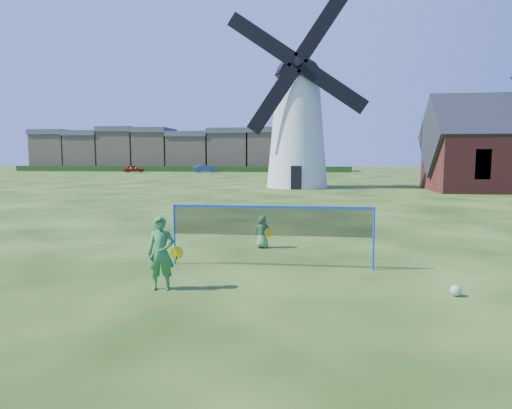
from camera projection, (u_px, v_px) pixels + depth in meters
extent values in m
plane|color=black|center=(246.00, 264.00, 11.31)|extent=(220.00, 220.00, 0.00)
ellipsoid|color=black|center=(298.00, 74.00, 38.10)|extent=(3.88, 3.88, 2.91)
cylinder|color=black|center=(298.00, 74.00, 38.10)|extent=(4.02, 4.02, 0.16)
cube|color=black|center=(296.00, 178.00, 36.46)|extent=(0.90, 0.11, 1.98)
cube|color=black|center=(297.00, 136.00, 36.62)|extent=(0.63, 0.11, 0.81)
cube|color=black|center=(297.00, 101.00, 36.73)|extent=(0.54, 0.11, 0.72)
cylinder|color=black|center=(298.00, 63.00, 36.18)|extent=(0.63, 1.08, 0.63)
cylinder|color=black|center=(299.00, 70.00, 40.23)|extent=(1.98, 0.11, 1.98)
cylinder|color=black|center=(299.00, 69.00, 39.78)|extent=(0.13, 1.62, 0.13)
cube|color=black|center=(322.00, 25.00, 35.41)|extent=(4.56, 0.09, 5.91)
cube|color=black|center=(262.00, 39.00, 36.09)|extent=(5.91, 0.09, 4.56)
cube|color=black|center=(274.00, 99.00, 36.51)|extent=(4.56, 0.09, 5.91)
cube|color=black|center=(333.00, 86.00, 35.83)|extent=(5.91, 0.09, 4.56)
cube|color=black|center=(483.00, 164.00, 31.75)|extent=(1.10, 0.11, 2.19)
cylinder|color=blue|center=(174.00, 234.00, 11.25)|extent=(0.05, 0.05, 1.55)
cylinder|color=blue|center=(374.00, 239.00, 10.66)|extent=(0.05, 0.05, 1.55)
cube|color=black|center=(271.00, 222.00, 10.91)|extent=(5.00, 0.02, 0.70)
cube|color=blue|center=(271.00, 207.00, 10.87)|extent=(5.00, 0.02, 0.06)
imported|color=#327F3C|center=(161.00, 253.00, 9.07)|extent=(0.61, 0.45, 1.54)
cylinder|color=#FFF00D|center=(177.00, 253.00, 9.22)|extent=(0.28, 0.02, 0.28)
cube|color=#FFF00D|center=(177.00, 261.00, 9.24)|extent=(0.03, 0.02, 0.20)
imported|color=#4A9A4D|center=(262.00, 232.00, 13.28)|extent=(0.49, 0.32, 1.00)
cylinder|color=#FFF00D|center=(269.00, 233.00, 13.03)|extent=(0.28, 0.02, 0.28)
cube|color=#FFF00D|center=(269.00, 238.00, 13.05)|extent=(0.03, 0.02, 0.20)
sphere|color=green|center=(456.00, 291.00, 8.72)|extent=(0.22, 0.22, 0.22)
cube|color=tan|center=(56.00, 153.00, 87.71)|extent=(6.73, 8.00, 6.92)
cube|color=#4C4C54|center=(55.00, 133.00, 87.27)|extent=(7.03, 8.40, 1.00)
cube|color=tan|center=(89.00, 153.00, 86.91)|extent=(6.42, 8.00, 6.67)
cube|color=#4C4C54|center=(88.00, 134.00, 86.49)|extent=(6.72, 8.40, 1.00)
cube|color=tan|center=(122.00, 152.00, 86.07)|extent=(6.60, 8.00, 7.37)
cube|color=#4C4C54|center=(121.00, 130.00, 85.61)|extent=(6.90, 8.40, 1.00)
cube|color=tan|center=(155.00, 152.00, 85.29)|extent=(6.27, 8.00, 7.17)
cube|color=#4C4C54|center=(154.00, 131.00, 84.84)|extent=(6.57, 8.40, 1.00)
cube|color=tan|center=(191.00, 154.00, 84.49)|extent=(7.56, 8.00, 6.39)
cube|color=#4C4C54|center=(191.00, 135.00, 84.08)|extent=(7.86, 8.40, 1.00)
cube|color=tan|center=(230.00, 153.00, 83.55)|extent=(7.19, 8.00, 6.93)
cube|color=#4C4C54|center=(230.00, 132.00, 83.12)|extent=(7.49, 8.40, 1.00)
cube|color=tan|center=(267.00, 152.00, 82.72)|extent=(6.31, 8.00, 7.02)
cube|color=#4C4C54|center=(267.00, 131.00, 82.28)|extent=(6.61, 8.40, 1.00)
cube|color=tan|center=(302.00, 153.00, 81.96)|extent=(6.33, 8.00, 6.75)
cube|color=#4C4C54|center=(302.00, 132.00, 81.53)|extent=(6.63, 8.40, 1.00)
cube|color=#193814|center=(177.00, 169.00, 78.98)|extent=(62.00, 0.80, 1.00)
imported|color=maroon|center=(134.00, 169.00, 75.84)|extent=(3.93, 2.82, 1.24)
imported|color=navy|center=(205.00, 169.00, 75.15)|extent=(4.20, 2.32, 1.31)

